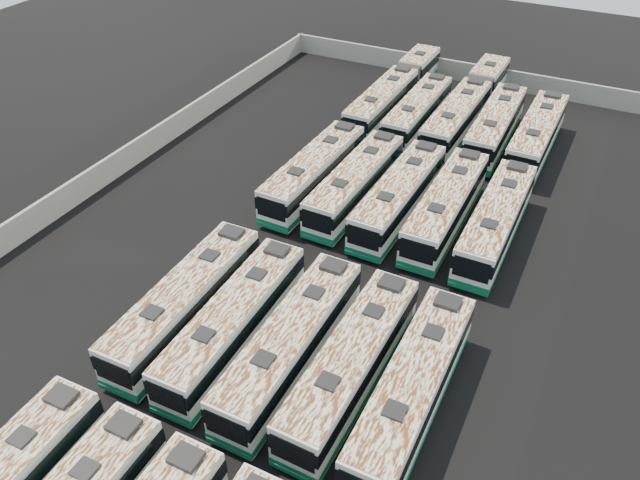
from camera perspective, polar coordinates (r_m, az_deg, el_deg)
The scene contains 17 objects.
ground at distance 44.09m, azimuth 1.54°, elevation -2.56°, with size 140.00×140.00×0.00m, color black.
perimeter_wall at distance 43.39m, azimuth 1.56°, elevation -1.44°, with size 45.20×73.20×2.20m.
bus_midfront_far_left at distance 39.45m, azimuth -12.17°, elevation -5.58°, with size 3.00×13.30×3.74m.
bus_midfront_left at distance 37.69m, azimuth -7.87°, elevation -7.46°, with size 2.97×13.10×3.68m.
bus_midfront_center at distance 36.08m, azimuth -2.67°, elevation -9.49°, with size 2.85×13.34×3.76m.
bus_midfront_right at distance 35.08m, azimuth 2.87°, elevation -11.29°, with size 2.97×13.26×3.73m.
bus_midfront_far_right at distance 34.23m, azimuth 8.45°, elevation -13.37°, with size 2.87×13.38×3.77m.
bus_midback_far_left at distance 51.05m, azimuth -0.56°, elevation 6.20°, with size 3.14×13.35×3.75m.
bus_midback_left at distance 49.75m, azimuth 3.25°, elevation 5.19°, with size 3.06×13.13×3.69m.
bus_midback_center at distance 48.45m, azimuth 7.22°, elevation 4.00°, with size 3.08×13.28×3.73m.
bus_midback_right at distance 47.80m, azimuth 11.43°, elevation 3.01°, with size 2.84×13.28×3.74m.
bus_midback_far_right at distance 47.05m, azimuth 15.78°, elevation 1.66°, with size 2.81×13.27×3.74m.
bus_back_far_left at distance 66.08m, azimuth 6.84°, elevation 13.39°, with size 2.90×20.14×3.65m.
bus_back_left at distance 61.79m, azimuth 8.87°, elevation 11.45°, with size 2.75×12.80×3.61m.
bus_back_center at distance 64.10m, azimuth 13.31°, elevation 11.94°, with size 3.20×20.68×3.74m.
bus_back_right at distance 60.43m, azimuth 15.69°, elevation 9.96°, with size 3.02×13.33×3.75m.
bus_back_far_right at distance 59.86m, azimuth 19.18°, elevation 9.00°, with size 2.97×13.42×3.78m.
Camera 1 is at (14.23, -30.86, 28.09)m, focal length 35.00 mm.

